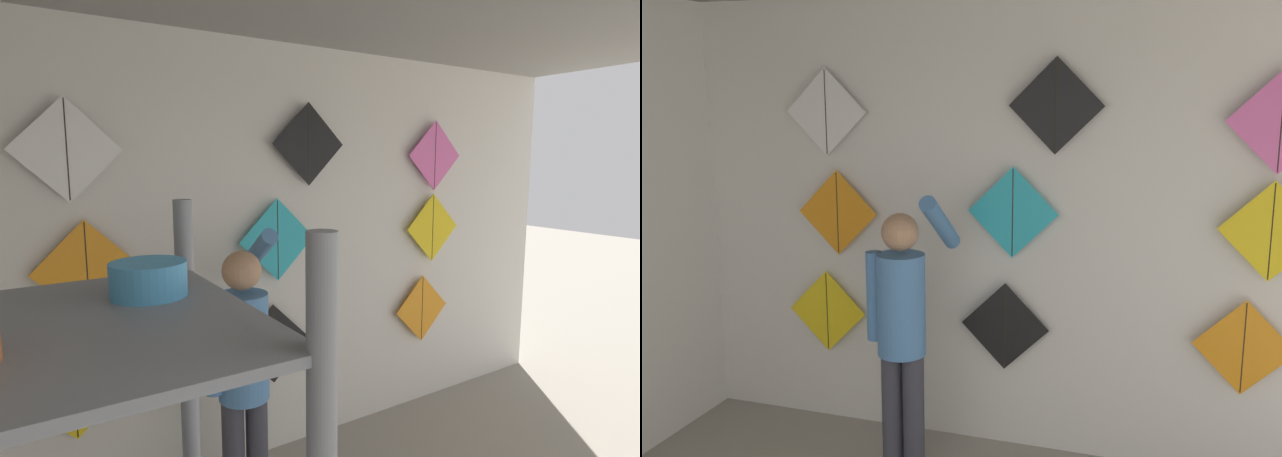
% 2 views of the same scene
% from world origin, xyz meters
% --- Properties ---
extents(back_panel, '(5.31, 0.06, 2.80)m').
position_xyz_m(back_panel, '(0.00, 4.12, 1.40)').
color(back_panel, silver).
rests_on(back_panel, ground).
extents(shopkeeper, '(0.43, 0.57, 1.68)m').
position_xyz_m(shopkeeper, '(-0.60, 3.49, 0.95)').
color(shopkeeper, '#383842').
rests_on(shopkeeper, ground).
extents(kite_0, '(0.55, 0.01, 0.55)m').
position_xyz_m(kite_0, '(-1.37, 4.03, 0.78)').
color(kite_0, yellow).
extents(kite_1, '(0.55, 0.01, 0.55)m').
position_xyz_m(kite_1, '(-0.14, 4.03, 0.80)').
color(kite_1, black).
extents(kite_2, '(0.55, 0.01, 0.55)m').
position_xyz_m(kite_2, '(1.23, 4.03, 0.82)').
color(kite_2, orange).
extents(kite_3, '(0.55, 0.01, 0.55)m').
position_xyz_m(kite_3, '(-1.27, 4.03, 1.45)').
color(kite_3, orange).
extents(kite_4, '(0.55, 0.01, 0.55)m').
position_xyz_m(kite_4, '(-0.10, 4.03, 1.52)').
color(kite_4, '#28B2C6').
extents(kite_5, '(0.55, 0.01, 0.55)m').
position_xyz_m(kite_5, '(1.32, 4.03, 1.49)').
color(kite_5, yellow).
extents(kite_6, '(0.55, 0.01, 0.55)m').
position_xyz_m(kite_6, '(-1.33, 4.03, 2.10)').
color(kite_6, white).
extents(kite_7, '(0.55, 0.01, 0.55)m').
position_xyz_m(kite_7, '(0.14, 4.03, 2.15)').
color(kite_7, black).
extents(kite_8, '(0.55, 0.01, 0.55)m').
position_xyz_m(kite_8, '(1.33, 4.03, 2.07)').
color(kite_8, pink).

